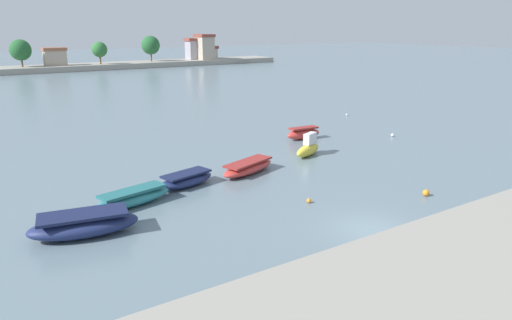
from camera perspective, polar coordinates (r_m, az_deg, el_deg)
The scene contains 12 objects.
ground_plane at distance 25.22m, azimuth 13.96°, elevation -8.31°, with size 400.00×400.00×0.00m, color slate.
moored_boat_0 at distance 25.25m, azimuth -20.08°, elevation -7.37°, with size 5.61×3.03×1.21m.
moored_boat_1 at distance 28.56m, azimuth -14.65°, elevation -4.45°, with size 5.12×2.46×0.96m.
moored_boat_2 at distance 31.22m, azimuth -8.41°, elevation -2.37°, with size 4.32×2.51×0.91m.
moored_boat_3 at distance 33.57m, azimuth -0.96°, elevation -0.90°, with size 5.24×3.12×0.89m.
moored_boat_4 at distance 38.26m, azimuth 6.34°, elevation 1.46°, with size 3.37×2.14×1.82m.
moored_boat_5 at distance 43.78m, azimuth 5.75°, elevation 3.21°, with size 3.53×1.39×1.13m.
mooring_buoy_0 at distance 46.49m, azimuth 16.16°, elevation 2.91°, with size 0.30×0.30×0.30m, color white.
mooring_buoy_1 at distance 31.01m, azimuth 19.85°, elevation -3.75°, with size 0.41×0.41×0.41m, color orange.
mooring_buoy_2 at distance 56.11m, azimuth 10.92°, elevation 5.39°, with size 0.25×0.25×0.25m, color white.
mooring_buoy_3 at distance 28.26m, azimuth 6.41°, elevation -4.91°, with size 0.28×0.28×0.28m, color orange.
distant_shoreline at distance 118.01m, azimuth -24.96°, elevation 10.65°, with size 123.27×9.47×8.85m.
Camera 1 is at (-17.22, -15.36, 10.18)m, focal length 33.10 mm.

